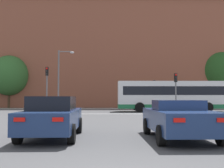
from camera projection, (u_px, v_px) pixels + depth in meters
The scene contains 13 objects.
stop_line_strip at pixel (111, 114), 25.47m from camera, with size 8.60×0.30×0.01m, color silver.
far_pavement at pixel (110, 109), 38.08m from camera, with size 69.55×2.50×0.01m, color #A09B91.
brick_civic_building at pixel (91, 52), 47.37m from camera, with size 48.26×11.53×24.21m.
car_saloon_left at pixel (53, 117), 10.26m from camera, with size 1.98×4.56×1.51m.
car_roadster_right at pixel (179, 119), 9.94m from camera, with size 2.13×4.59×1.37m.
bus_crossing_lead at pixel (171, 95), 29.82m from camera, with size 11.34×2.66×3.20m.
traffic_light_far_right at pixel (154, 89), 37.61m from camera, with size 0.26×0.31×3.83m.
traffic_light_near_right at pixel (176, 86), 25.78m from camera, with size 0.26×0.31×3.71m.
traffic_light_near_left at pixel (47, 82), 25.93m from camera, with size 0.26×0.31×4.32m.
street_lamp_junction at pixel (61, 74), 31.48m from camera, with size 1.83×0.36×6.82m.
pedestrian_waiting at pixel (168, 102), 38.33m from camera, with size 0.33×0.45×1.59m.
tree_by_building at pixel (218, 71), 43.60m from camera, with size 6.26×6.26×8.86m.
tree_kerbside at pixel (9, 76), 41.49m from camera, with size 5.65×5.65×7.74m.
Camera 1 is at (-0.28, -4.16, 1.46)m, focal length 45.00 mm.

